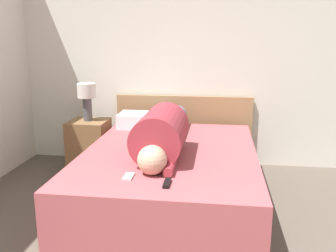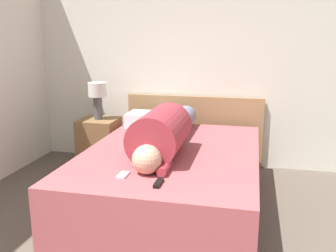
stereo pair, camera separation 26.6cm
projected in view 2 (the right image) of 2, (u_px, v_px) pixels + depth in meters
name	position (u px, v px, depth m)	size (l,w,h in m)	color
wall_back	(209.00, 52.00, 4.20)	(5.26, 0.06, 2.60)	silver
bed	(172.00, 178.00, 3.29)	(1.46, 2.05, 0.52)	#A84C51
headboard	(194.00, 130.00, 4.37)	(1.58, 0.04, 0.80)	#A37A51
nightstand	(100.00, 143.00, 4.27)	(0.41, 0.41, 0.57)	brown
table_lamp	(98.00, 95.00, 4.14)	(0.20, 0.20, 0.41)	#4C4C51
person_lying	(165.00, 132.00, 3.17)	(0.39, 1.67, 0.39)	tan
pillow_near_headboard	(156.00, 120.00, 4.03)	(0.62, 0.33, 0.15)	white
tv_remote	(159.00, 183.00, 2.47)	(0.04, 0.15, 0.02)	black
cell_phone	(123.00, 175.00, 2.63)	(0.06, 0.13, 0.01)	#B2B7BC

